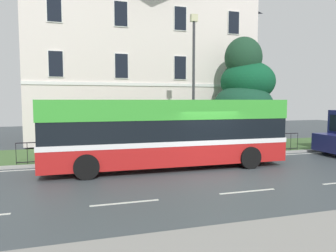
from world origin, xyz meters
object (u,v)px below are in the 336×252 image
object	(u,v)px
evergreen_tree	(244,104)
street_lamp_post	(194,76)
georgian_townhouse	(138,59)
single_decker_bus	(167,132)
litter_bin	(228,141)

from	to	relation	value
evergreen_tree	street_lamp_post	world-z (taller)	street_lamp_post
evergreen_tree	georgian_townhouse	bearing A→B (deg)	130.27
evergreen_tree	single_decker_bus	size ratio (longest dim) A/B	0.69
street_lamp_post	litter_bin	xyz separation A→B (m)	(2.23, 0.30, -3.58)
litter_bin	single_decker_bus	bearing A→B (deg)	-147.82
litter_bin	georgian_townhouse	bearing A→B (deg)	110.36
georgian_townhouse	evergreen_tree	size ratio (longest dim) A/B	2.23
single_decker_bus	street_lamp_post	bearing A→B (deg)	49.14
evergreen_tree	street_lamp_post	distance (m)	5.50
georgian_townhouse	street_lamp_post	xyz separation A→B (m)	(1.14, -9.40, -2.01)
georgian_townhouse	litter_bin	xyz separation A→B (m)	(3.38, -9.10, -5.59)
evergreen_tree	litter_bin	distance (m)	3.91
single_decker_bus	litter_bin	xyz separation A→B (m)	(4.42, 2.78, -0.91)
georgian_townhouse	litter_bin	bearing A→B (deg)	-69.64
georgian_townhouse	street_lamp_post	world-z (taller)	georgian_townhouse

